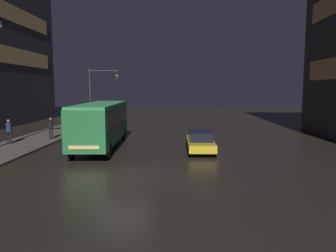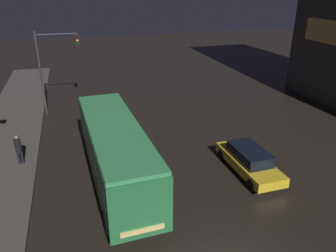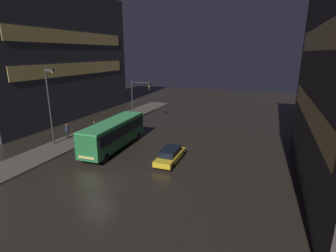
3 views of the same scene
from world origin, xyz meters
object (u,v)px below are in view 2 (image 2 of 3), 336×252
Objects in this scene: pedestrian_near at (18,147)px; traffic_light_main at (54,59)px; car_taxi at (249,160)px; bus_near at (115,148)px.

traffic_light_main is (2.11, 8.01, 3.12)m from pedestrian_near.
pedestrian_near reaches higher than car_taxi.
pedestrian_near is 8.85m from traffic_light_main.
bus_near is at bearing -9.80° from car_taxi.
bus_near is at bearing 133.49° from pedestrian_near.
car_taxi is at bearing 168.60° from bus_near.
car_taxi is (6.94, -1.09, -1.23)m from bus_near.
bus_near is at bearing -75.85° from traffic_light_main.
bus_near is 2.17× the size of car_taxi.
traffic_light_main is at bearing -52.37° from car_taxi.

